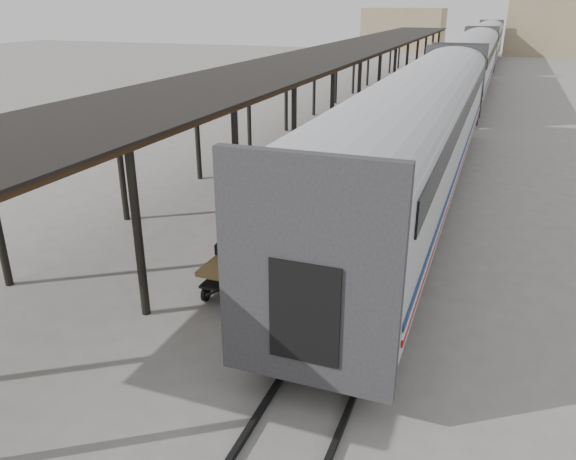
{
  "coord_description": "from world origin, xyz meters",
  "views": [
    {
      "loc": [
        5.71,
        -11.46,
        6.68
      ],
      "look_at": [
        1.39,
        0.05,
        1.7
      ],
      "focal_mm": 35.0,
      "sensor_mm": 36.0,
      "label": 1
    }
  ],
  "objects_px": {
    "porter": "(238,236)",
    "pedestrian": "(351,122)",
    "luggage_tug": "(342,122)",
    "baggage_cart": "(241,264)"
  },
  "relations": [
    {
      "from": "baggage_cart",
      "to": "pedestrian",
      "type": "height_order",
      "value": "pedestrian"
    },
    {
      "from": "pedestrian",
      "to": "luggage_tug",
      "type": "bearing_deg",
      "value": -56.0
    },
    {
      "from": "baggage_cart",
      "to": "pedestrian",
      "type": "bearing_deg",
      "value": 96.34
    },
    {
      "from": "baggage_cart",
      "to": "pedestrian",
      "type": "xyz_separation_m",
      "value": [
        -1.62,
        17.06,
        0.28
      ]
    },
    {
      "from": "luggage_tug",
      "to": "pedestrian",
      "type": "relative_size",
      "value": 0.92
    },
    {
      "from": "luggage_tug",
      "to": "porter",
      "type": "distance_m",
      "value": 19.06
    },
    {
      "from": "porter",
      "to": "luggage_tug",
      "type": "bearing_deg",
      "value": 9.93
    },
    {
      "from": "baggage_cart",
      "to": "porter",
      "type": "xyz_separation_m",
      "value": [
        0.25,
        -0.65,
        1.04
      ]
    },
    {
      "from": "porter",
      "to": "pedestrian",
      "type": "relative_size",
      "value": 0.89
    },
    {
      "from": "baggage_cart",
      "to": "porter",
      "type": "distance_m",
      "value": 1.25
    }
  ]
}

